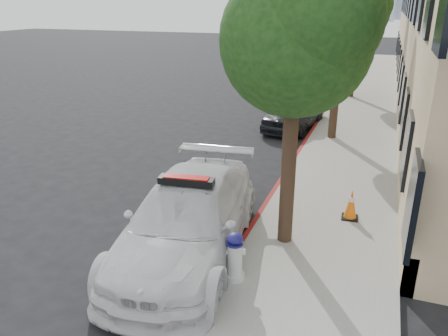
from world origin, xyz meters
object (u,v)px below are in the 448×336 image
traffic_cone (351,204)px  parked_car_far (297,83)px  parked_car_mid (295,111)px  fire_hydrant (235,257)px  police_car (188,219)px

traffic_cone → parked_car_far: bearing=106.2°
parked_car_far → traffic_cone: (4.03, -13.92, -0.29)m
traffic_cone → parked_car_mid: bearing=110.5°
parked_car_mid → fire_hydrant: (1.15, -11.03, -0.10)m
parked_car_mid → parked_car_far: (-1.11, 6.09, 0.09)m
parked_car_mid → fire_hydrant: parked_car_mid is taller
fire_hydrant → traffic_cone: 3.66m
police_car → traffic_cone: 3.92m
fire_hydrant → traffic_cone: (1.77, 3.20, -0.11)m
fire_hydrant → parked_car_mid: bearing=77.7°
police_car → traffic_cone: police_car is taller
police_car → parked_car_far: (-1.01, 16.40, 0.01)m
parked_car_mid → fire_hydrant: size_ratio=4.42×
parked_car_far → traffic_cone: 14.50m
fire_hydrant → traffic_cone: bearing=42.7°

